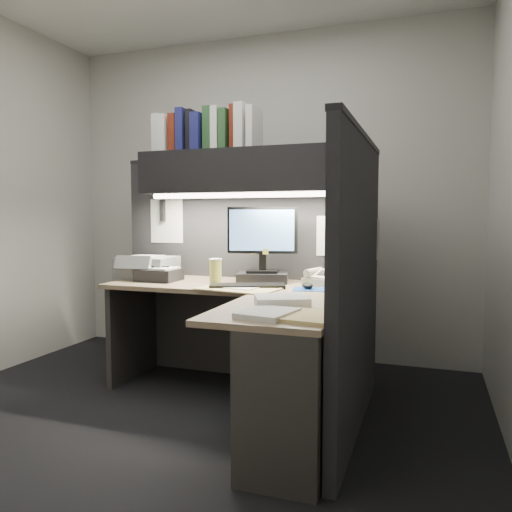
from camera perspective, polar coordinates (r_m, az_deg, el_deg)
name	(u,v)px	position (r m, az deg, el deg)	size (l,w,h in m)	color
floor	(183,417)	(3.13, -8.31, -17.77)	(3.50, 3.50, 0.00)	black
wall_back	(264,197)	(4.28, 0.89, 6.73)	(3.50, 0.04, 2.70)	#B8B7AF
partition_back	(243,268)	(3.75, -1.44, -1.36)	(1.90, 0.06, 1.60)	black
partition_right	(357,287)	(2.79, 11.47, -3.47)	(0.06, 1.50, 1.60)	black
desk	(251,350)	(2.82, -0.61, -10.71)	(1.70, 1.53, 0.73)	#907C5C
overhead_shelf	(247,172)	(3.54, -1.05, 9.63)	(1.55, 0.34, 0.30)	black
task_light_tube	(240,195)	(3.40, -1.87, 6.98)	(0.04, 0.04, 1.32)	white
monitor	(263,253)	(3.43, 0.75, 0.39)	(0.48, 0.29, 0.52)	black
keyboard	(247,286)	(3.19, -1.01, -3.44)	(0.48, 0.16, 0.02)	black
mousepad	(309,289)	(3.13, 6.08, -3.81)	(0.20, 0.18, 0.00)	#1A4191
mouse	(308,286)	(3.14, 5.91, -3.38)	(0.07, 0.10, 0.04)	black
telephone	(322,279)	(3.35, 7.53, -2.61)	(0.20, 0.21, 0.08)	beige
coffee_cup	(216,271)	(3.44, -4.65, -1.77)	(0.08, 0.08, 0.16)	#BBAA4A
printer	(147,267)	(3.79, -12.32, -1.28)	(0.39, 0.33, 0.16)	gray
notebook_stack	(159,275)	(3.61, -11.02, -2.13)	(0.28, 0.23, 0.08)	black
open_folder	(240,289)	(3.13, -1.90, -3.73)	(0.49, 0.32, 0.01)	#D8C179
paper_stack_a	(282,301)	(2.55, 2.95, -5.16)	(0.27, 0.22, 0.05)	white
paper_stack_b	(268,313)	(2.29, 1.34, -6.58)	(0.22, 0.27, 0.03)	white
manila_stack	(309,316)	(2.26, 6.09, -6.86)	(0.24, 0.31, 0.02)	#D8C179
binder_row	(206,131)	(3.70, -5.70, 13.99)	(0.78, 0.26, 0.31)	white
pinned_papers	(279,237)	(3.26, 2.70, 2.23)	(1.76, 1.31, 0.51)	white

